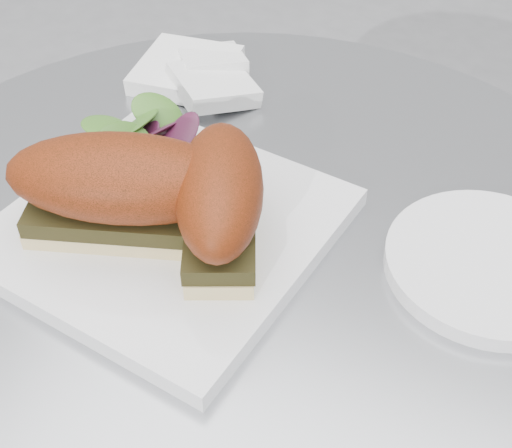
{
  "coord_description": "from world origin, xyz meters",
  "views": [
    {
      "loc": [
        0.16,
        -0.36,
        1.13
      ],
      "look_at": [
        0.02,
        -0.0,
        0.77
      ],
      "focal_mm": 50.0,
      "sensor_mm": 36.0,
      "label": 1
    }
  ],
  "objects_px": {
    "saucer": "(489,264)",
    "plate": "(167,228)",
    "sandwich_left": "(124,187)",
    "sandwich_right": "(220,198)"
  },
  "relations": [
    {
      "from": "sandwich_right",
      "to": "saucer",
      "type": "xyz_separation_m",
      "value": [
        0.19,
        0.06,
        -0.05
      ]
    },
    {
      "from": "plate",
      "to": "saucer",
      "type": "height_order",
      "value": "plate"
    },
    {
      "from": "sandwich_left",
      "to": "sandwich_right",
      "type": "distance_m",
      "value": 0.07
    },
    {
      "from": "plate",
      "to": "sandwich_left",
      "type": "distance_m",
      "value": 0.06
    },
    {
      "from": "plate",
      "to": "saucer",
      "type": "relative_size",
      "value": 1.51
    },
    {
      "from": "sandwich_left",
      "to": "saucer",
      "type": "bearing_deg",
      "value": -0.32
    },
    {
      "from": "sandwich_right",
      "to": "plate",
      "type": "bearing_deg",
      "value": -116.27
    },
    {
      "from": "plate",
      "to": "sandwich_right",
      "type": "bearing_deg",
      "value": -3.79
    },
    {
      "from": "saucer",
      "to": "plate",
      "type": "bearing_deg",
      "value": -166.48
    },
    {
      "from": "sandwich_left",
      "to": "saucer",
      "type": "xyz_separation_m",
      "value": [
        0.26,
        0.08,
        -0.05
      ]
    }
  ]
}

